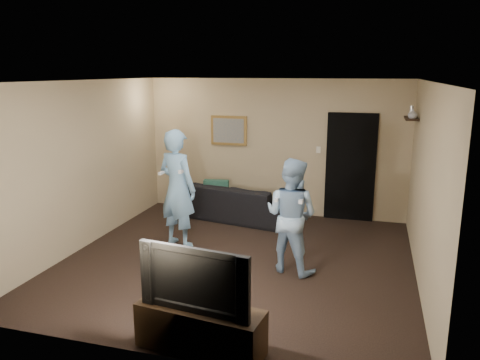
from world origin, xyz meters
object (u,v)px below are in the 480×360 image
(sofa, at_px, (234,201))
(wii_player_right, at_px, (291,215))
(tv_console, at_px, (200,328))
(television, at_px, (199,276))
(wii_player_left, at_px, (177,189))

(sofa, height_order, wii_player_right, wii_player_right)
(sofa, relative_size, tv_console, 1.74)
(sofa, height_order, tv_console, sofa)
(television, height_order, wii_player_left, wii_player_left)
(sofa, distance_m, tv_console, 4.36)
(tv_console, height_order, television, television)
(tv_console, bearing_deg, sofa, 109.37)
(sofa, relative_size, television, 1.95)
(tv_console, height_order, wii_player_right, wii_player_right)
(sofa, distance_m, wii_player_right, 2.57)
(wii_player_left, bearing_deg, tv_console, -62.63)
(sofa, height_order, wii_player_left, wii_player_left)
(tv_console, distance_m, television, 0.56)
(television, xyz_separation_m, wii_player_right, (0.51, 2.19, -0.01))
(television, xyz_separation_m, wii_player_left, (-1.38, 2.66, 0.13))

